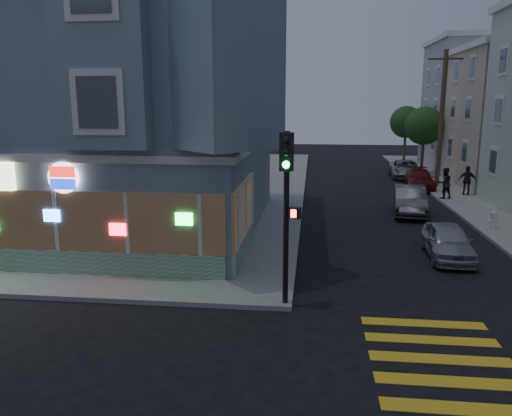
% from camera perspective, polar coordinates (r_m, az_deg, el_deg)
% --- Properties ---
extents(ground, '(120.00, 120.00, 0.00)m').
position_cam_1_polar(ground, '(12.96, -10.16, -14.56)').
color(ground, black).
rests_on(ground, ground).
extents(sidewalk_nw, '(33.00, 42.00, 0.15)m').
position_cam_1_polar(sidewalk_nw, '(38.50, -19.80, 2.78)').
color(sidewalk_nw, gray).
rests_on(sidewalk_nw, ground).
extents(corner_building, '(14.60, 14.60, 11.40)m').
position_cam_1_polar(corner_building, '(24.02, -17.14, 11.61)').
color(corner_building, gray).
rests_on(corner_building, sidewalk_nw).
extents(row_house_d, '(12.00, 8.60, 10.50)m').
position_cam_1_polar(row_house_d, '(47.84, 26.50, 10.31)').
color(row_house_d, '#9892A1').
rests_on(row_house_d, sidewalk_ne).
extents(utility_pole, '(2.20, 0.30, 9.00)m').
position_cam_1_polar(utility_pole, '(36.11, 20.43, 9.71)').
color(utility_pole, '#4C3826').
rests_on(utility_pole, sidewalk_ne).
extents(street_tree_near, '(3.00, 3.00, 5.30)m').
position_cam_1_polar(street_tree_near, '(42.03, 18.68, 8.87)').
color(street_tree_near, '#4C3826').
rests_on(street_tree_near, sidewalk_ne).
extents(street_tree_far, '(3.00, 3.00, 5.30)m').
position_cam_1_polar(street_tree_far, '(49.88, 16.78, 9.38)').
color(street_tree_far, '#4C3826').
rests_on(street_tree_far, sidewalk_ne).
extents(pedestrian_a, '(1.07, 0.95, 1.84)m').
position_cam_1_polar(pedestrian_a, '(31.63, 20.74, 2.67)').
color(pedestrian_a, black).
rests_on(pedestrian_a, sidewalk_ne).
extents(pedestrian_b, '(1.12, 0.65, 1.79)m').
position_cam_1_polar(pedestrian_b, '(33.39, 23.00, 2.91)').
color(pedestrian_b, '#242027').
rests_on(pedestrian_b, sidewalk_ne).
extents(parked_car_a, '(1.73, 3.89, 1.30)m').
position_cam_1_polar(parked_car_a, '(20.07, 21.06, -3.57)').
color(parked_car_a, '#A6A8AE').
rests_on(parked_car_a, ground).
extents(parked_car_b, '(2.11, 4.61, 1.47)m').
position_cam_1_polar(parked_car_b, '(27.30, 17.17, 0.84)').
color(parked_car_b, '#3D3F42').
rests_on(parked_car_b, ground).
extents(parked_car_c, '(2.17, 4.63, 1.31)m').
position_cam_1_polar(parked_car_c, '(35.60, 18.14, 3.14)').
color(parked_car_c, '#5C1815').
rests_on(parked_car_c, ground).
extents(parked_car_d, '(2.55, 5.01, 1.35)m').
position_cam_1_polar(parked_car_d, '(40.66, 16.70, 4.29)').
color(parked_car_d, '#9AA0A3').
rests_on(parked_car_d, ground).
extents(traffic_signal, '(0.61, 0.54, 4.86)m').
position_cam_1_polar(traffic_signal, '(13.48, 3.56, 2.06)').
color(traffic_signal, black).
rests_on(traffic_signal, sidewalk_nw).
extents(fire_hydrant, '(0.48, 0.28, 0.83)m').
position_cam_1_polar(fire_hydrant, '(24.90, 25.48, -1.18)').
color(fire_hydrant, silver).
rests_on(fire_hydrant, sidewalk_ne).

